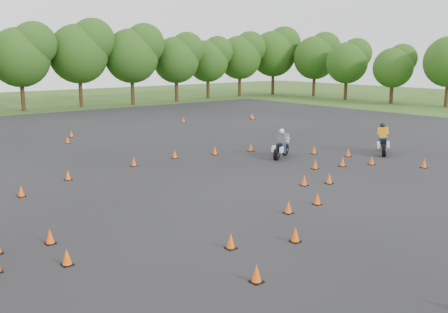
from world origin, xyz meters
name	(u,v)px	position (x,y,z in m)	size (l,w,h in m)	color
ground	(289,202)	(0.00, 0.00, 0.00)	(140.00, 140.00, 0.00)	#2D5119
asphalt_pad	(198,174)	(0.00, 6.00, 0.01)	(62.00, 62.00, 0.00)	black
treeline	(29,68)	(1.82, 34.93, 4.50)	(86.92, 32.03, 10.26)	#244814
traffic_cones	(164,173)	(-1.63, 6.42, 0.23)	(36.48, 32.84, 0.45)	#FF560A
rider_grey	(281,143)	(6.01, 6.34, 0.84)	(2.16, 0.66, 1.67)	#42464A
rider_yellow	(385,138)	(11.44, 3.30, 0.94)	(2.42, 0.74, 1.86)	orange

